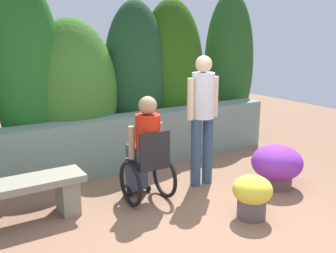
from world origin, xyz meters
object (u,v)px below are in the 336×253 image
Objects in this scene: person_in_wheelchair at (146,153)px; flower_pot_terracotta_by_wall at (277,165)px; flower_pot_purple_near at (252,194)px; person_standing_companion at (203,112)px; stone_bench at (16,197)px.

person_in_wheelchair is 1.82m from flower_pot_terracotta_by_wall.
flower_pot_purple_near is at bearing -58.26° from person_in_wheelchair.
flower_pot_terracotta_by_wall is (0.81, -0.61, -0.72)m from person_standing_companion.
flower_pot_terracotta_by_wall reaches higher than stone_bench.
person_in_wheelchair is 0.98m from person_standing_companion.
stone_bench is 0.84× the size of person_standing_companion.
flower_pot_terracotta_by_wall is (3.20, -0.77, -0.01)m from stone_bench.
flower_pot_purple_near is 0.73× the size of flower_pot_terracotta_by_wall.
flower_pot_terracotta_by_wall is (0.91, 0.48, 0.03)m from flower_pot_purple_near.
person_in_wheelchair is at bearing 161.87° from flower_pot_terracotta_by_wall.
person_standing_companion reaches higher than person_in_wheelchair.
person_standing_companion is (0.89, 0.05, 0.40)m from person_in_wheelchair.
flower_pot_purple_near is at bearing -96.55° from person_standing_companion.
stone_bench is 2.17× the size of flower_pot_terracotta_by_wall.
stone_bench is 3.29m from flower_pot_terracotta_by_wall.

